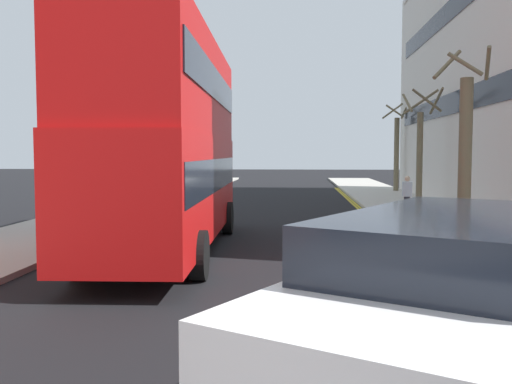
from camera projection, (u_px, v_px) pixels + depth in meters
The scene contains 10 objects.
sidewalk_right at pixel (473, 240), 16.45m from camera, with size 4.00×80.00×0.14m, color #ADA89E.
sidewalk_left at pixel (42, 236), 17.38m from camera, with size 4.00×80.00×0.14m, color #ADA89E.
kerb_line_outer at pixel (414, 254), 14.61m from camera, with size 0.10×56.00×0.01m, color yellow.
kerb_line_inner at pixel (408, 254), 14.62m from camera, with size 0.10×56.00×0.01m, color yellow.
double_decker_bus_away at pixel (169, 137), 14.74m from camera, with size 3.07×10.88×5.64m.
taxi_minivan at pixel (454, 346), 4.51m from camera, with size 3.94×5.11×2.12m.
pedestrian_far at pixel (407, 197), 21.12m from camera, with size 0.34×0.22×1.62m.
street_tree_near at pixel (465, 150), 16.92m from camera, with size 1.77×1.75×5.71m.
street_tree_mid at pixel (420, 147), 26.46m from camera, with size 1.76×1.91×5.54m.
street_tree_far at pixel (396, 150), 37.17m from camera, with size 1.47×1.77×5.85m.
Camera 1 is at (1.35, -0.73, 2.61)m, focal length 39.50 mm.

